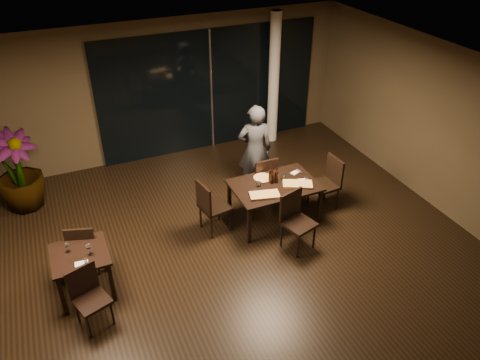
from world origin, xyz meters
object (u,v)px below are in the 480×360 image
Objects in this scene: chair_main_right at (328,180)px; bottle_a at (272,177)px; potted_plant at (17,171)px; chair_main_near at (295,217)px; chair_side_far at (84,246)px; diner at (255,150)px; chair_main_far at (264,177)px; chair_main_left at (210,205)px; main_table at (275,188)px; side_table at (81,260)px; bottle_b at (277,175)px; bottle_c at (271,174)px; chair_side_near at (88,294)px.

bottle_a is (-1.14, 0.08, 0.32)m from chair_main_right.
chair_main_near is at bearing -36.16° from potted_plant.
chair_side_far is 3.49× the size of bottle_a.
potted_plant is (-4.23, 1.21, -0.14)m from diner.
chair_side_far is 3.31m from bottle_a.
chair_main_left reaches higher than chair_main_far.
main_table is 4.71m from potted_plant.
diner reaches higher than side_table.
main_table is 1.60× the size of chair_side_far.
chair_main_near is 1.01× the size of chair_main_left.
potted_plant is at bearing 152.44° from bottle_b.
bottle_c is (1.15, 0.01, 0.34)m from chair_main_left.
bottle_c is (-0.08, 0.08, 0.00)m from bottle_b.
bottle_b reaches higher than chair_side_far.
diner reaches higher than bottle_c.
chair_side_far is 2.46m from potted_plant.
chair_main_near is 1.47m from chair_main_left.
bottle_b reaches higher than chair_side_near.
chair_main_near is at bearing -89.40° from bottle_c.
bottle_b is at bearing -97.12° from chair_main_right.
side_table is 3.43m from bottle_a.
chair_main_left is (-1.16, 0.90, -0.00)m from chair_main_near.
chair_main_far reaches higher than main_table.
diner is (0.09, 1.03, 0.24)m from main_table.
main_table is 1.63× the size of chair_side_near.
chair_main_far is 3.46m from chair_side_far.
chair_main_far is 0.53× the size of diner.
chair_main_far is at bearing 7.02° from chair_side_near.
chair_main_far is 0.64m from bottle_a.
potted_plant reaches higher than chair_main_near.
potted_plant is at bearing -116.35° from chair_main_right.
bottle_b reaches higher than chair_main_far.
chair_main_near is 5.11m from potted_plant.
main_table is at bearing -68.43° from bottle_a.
bottle_a is at bearing -160.32° from chair_side_far.
bottle_c is at bearing 74.36° from chair_main_near.
side_table is 0.87× the size of chair_side_near.
chair_main_near reaches higher than chair_side_far.
chair_main_near is 3.29× the size of bottle_c.
chair_side_far is at bearing -178.90° from main_table.
chair_main_far is 1.06× the size of chair_side_near.
chair_side_far is at bearing 151.60° from chair_main_near.
chair_main_near is 1.00× the size of chair_main_right.
potted_plant is at bearing -52.88° from chair_side_far.
bottle_c is at bearing -27.09° from potted_plant.
potted_plant is (-4.14, 2.24, 0.10)m from main_table.
diner reaches higher than chair_main_far.
bottle_b reaches higher than chair_main_right.
chair_main_right is 1.11m from bottle_b.
bottle_c reaches higher than side_table.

